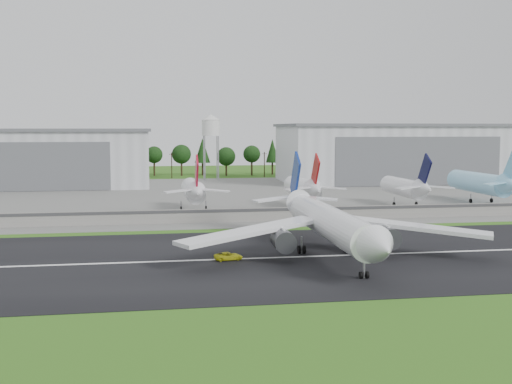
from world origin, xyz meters
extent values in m
plane|color=#326117|center=(0.00, 0.00, 0.00)|extent=(600.00, 600.00, 0.00)
cube|color=black|center=(0.00, 10.00, 0.05)|extent=(320.00, 60.00, 0.10)
cube|color=white|center=(0.00, 10.00, 0.11)|extent=(220.00, 1.00, 0.02)
cube|color=slate|center=(0.00, 120.00, 0.05)|extent=(320.00, 150.00, 0.10)
cube|color=gray|center=(0.00, 55.00, 1.75)|extent=(240.00, 0.50, 3.50)
cube|color=#38383A|center=(0.00, 54.70, 3.00)|extent=(240.00, 0.12, 0.70)
cube|color=silver|center=(-80.00, 165.00, 11.00)|extent=(95.00, 42.00, 22.00)
cube|color=#595B60|center=(-80.00, 165.00, 22.60)|extent=(97.00, 44.00, 1.20)
cube|color=#595B60|center=(-80.00, 143.85, 9.24)|extent=(66.50, 0.30, 18.04)
cube|color=silver|center=(75.00, 165.00, 12.00)|extent=(100.00, 45.00, 24.00)
cube|color=#595B60|center=(75.00, 165.00, 24.60)|extent=(102.00, 47.00, 1.20)
cube|color=#595B60|center=(75.00, 142.35, 10.08)|extent=(70.00, 0.30, 19.68)
cylinder|color=#99999E|center=(-8.00, 182.00, 10.00)|extent=(0.50, 0.50, 20.00)
cylinder|color=#99999E|center=(-2.00, 188.00, 10.00)|extent=(0.50, 0.50, 20.00)
cylinder|color=silver|center=(-5.00, 185.00, 23.50)|extent=(8.00, 8.00, 7.00)
cone|color=silver|center=(-5.00, 185.00, 28.20)|extent=(8.40, 8.40, 2.40)
cylinder|color=white|center=(-0.33, 10.00, 6.20)|extent=(6.56, 44.09, 5.80)
cone|color=white|center=(0.10, -15.00, 6.20)|extent=(5.90, 6.10, 5.80)
cone|color=white|center=(-0.79, 36.50, 7.40)|extent=(5.67, 9.09, 5.51)
cube|color=navy|center=(-0.78, 36.00, 12.70)|extent=(0.67, 9.55, 11.13)
cube|color=white|center=(14.70, 8.26, 5.40)|extent=(27.14, 18.37, 2.65)
cylinder|color=#333338|center=(9.23, 6.67, 3.80)|extent=(3.89, 5.56, 3.80)
cube|color=white|center=(4.22, 36.08, 7.80)|extent=(9.55, 5.96, 0.98)
cube|color=white|center=(-15.30, 7.74, 5.40)|extent=(27.43, 17.61, 2.65)
cylinder|color=#333338|center=(-9.77, 6.34, 3.80)|extent=(3.89, 5.56, 3.80)
cube|color=white|center=(-5.78, 35.91, 7.80)|extent=(9.54, 5.69, 0.98)
cube|color=#99999E|center=(-0.26, 6.00, 1.70)|extent=(10.52, 30.17, 3.20)
cylinder|color=black|center=(-4.88, 12.92, 0.85)|extent=(0.43, 1.51, 1.50)
imported|color=#D0D018|center=(-18.99, 9.28, 0.80)|extent=(5.39, 3.17, 1.41)
cylinder|color=white|center=(-20.34, 80.00, 5.73)|extent=(5.46, 24.00, 5.46)
cone|color=white|center=(-20.34, 64.50, 6.73)|extent=(5.19, 7.00, 5.19)
cube|color=#A40C26|center=(-20.34, 65.00, 11.53)|extent=(0.45, 8.59, 10.02)
cylinder|color=#99999E|center=(-23.84, 78.00, 1.50)|extent=(0.32, 0.32, 3.00)
cylinder|color=#99999E|center=(-16.84, 78.00, 1.50)|extent=(0.32, 0.32, 3.00)
cylinder|color=black|center=(-23.84, 78.00, 0.80)|extent=(0.40, 1.40, 1.40)
cylinder|color=silver|center=(11.41, 80.00, 5.87)|extent=(5.75, 24.00, 5.75)
cone|color=silver|center=(11.41, 64.50, 6.87)|extent=(5.46, 7.00, 5.46)
cube|color=maroon|center=(11.41, 65.00, 11.67)|extent=(0.45, 8.59, 10.02)
cylinder|color=#99999E|center=(7.91, 78.00, 1.50)|extent=(0.32, 0.32, 3.00)
cylinder|color=#99999E|center=(14.91, 78.00, 1.50)|extent=(0.32, 0.32, 3.00)
cylinder|color=black|center=(7.91, 78.00, 0.80)|extent=(0.40, 1.40, 1.40)
cylinder|color=white|center=(42.49, 80.00, 5.66)|extent=(5.32, 24.00, 5.32)
cone|color=white|center=(42.49, 64.50, 6.66)|extent=(5.05, 7.00, 5.05)
cube|color=black|center=(42.49, 65.00, 11.46)|extent=(0.45, 8.59, 10.02)
cylinder|color=#99999E|center=(38.99, 78.00, 1.50)|extent=(0.32, 0.32, 3.00)
cylinder|color=#99999E|center=(45.99, 78.00, 1.50)|extent=(0.32, 0.32, 3.00)
cylinder|color=black|center=(38.99, 78.00, 0.80)|extent=(0.40, 1.40, 1.40)
cylinder|color=#8FD3F7|center=(69.57, 85.00, 6.22)|extent=(6.45, 30.00, 6.45)
cone|color=#8FD3F7|center=(69.57, 66.50, 7.22)|extent=(6.13, 7.00, 6.13)
cube|color=#68B3D6|center=(69.57, 67.00, 12.02)|extent=(0.45, 8.59, 10.02)
cylinder|color=#99999E|center=(66.07, 83.00, 1.50)|extent=(0.32, 0.32, 3.00)
cylinder|color=#99999E|center=(73.07, 83.00, 1.50)|extent=(0.32, 0.32, 3.00)
cylinder|color=black|center=(66.07, 83.00, 0.80)|extent=(0.40, 1.40, 1.40)
camera|label=1|loc=(-32.62, -101.22, 23.22)|focal=45.00mm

